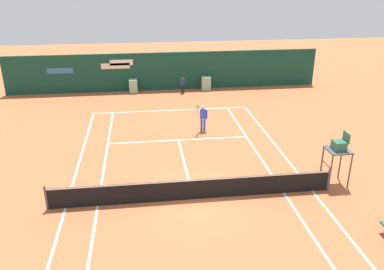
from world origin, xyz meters
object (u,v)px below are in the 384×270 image
umpire_chair (339,149)px  tennis_ball_near_service_line (186,175)px  player_on_baseline (203,116)px  ball_kid_left_post (182,84)px

umpire_chair → tennis_ball_near_service_line: size_ratio=36.82×
player_on_baseline → ball_kid_left_post: player_on_baseline is taller
umpire_chair → tennis_ball_near_service_line: 7.03m
tennis_ball_near_service_line → ball_kid_left_post: bearing=84.4°
player_on_baseline → ball_kid_left_post: size_ratio=1.44×
umpire_chair → ball_kid_left_post: (-5.30, 15.24, -0.97)m
ball_kid_left_post → umpire_chair: bearing=106.2°
player_on_baseline → tennis_ball_near_service_line: (-1.69, -5.56, -0.93)m
player_on_baseline → ball_kid_left_post: (-0.36, 8.10, -0.23)m
ball_kid_left_post → tennis_ball_near_service_line: size_ratio=18.64×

